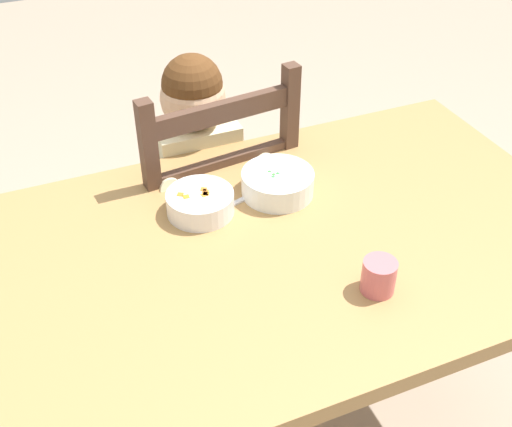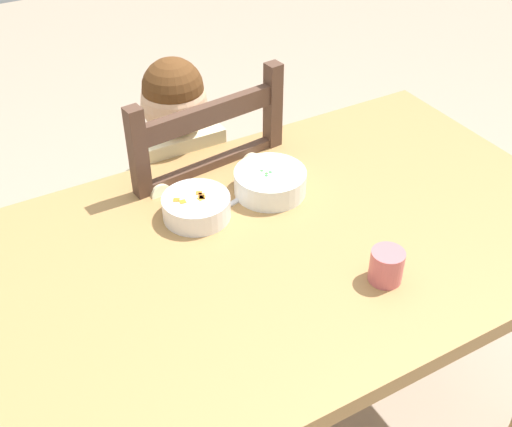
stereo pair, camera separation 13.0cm
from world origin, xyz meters
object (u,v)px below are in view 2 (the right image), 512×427
(child_figure, at_px, (184,177))
(bowl_of_carrots, at_px, (196,206))
(spoon, at_px, (218,211))
(drinking_cup, at_px, (386,266))
(dining_table, at_px, (264,281))
(dining_chair, at_px, (189,226))
(bowl_of_peas, at_px, (270,181))

(child_figure, height_order, bowl_of_carrots, child_figure)
(spoon, height_order, drinking_cup, drinking_cup)
(dining_table, bearing_deg, child_figure, 88.17)
(dining_chair, xyz_separation_m, bowl_of_peas, (0.09, -0.30, 0.31))
(bowl_of_carrots, bearing_deg, drinking_cup, -57.39)
(spoon, bearing_deg, bowl_of_peas, 4.82)
(dining_chair, distance_m, child_figure, 0.18)
(child_figure, distance_m, spoon, 0.33)
(bowl_of_carrots, distance_m, drinking_cup, 0.44)
(child_figure, xyz_separation_m, drinking_cup, (0.14, -0.66, 0.14))
(dining_chair, bearing_deg, bowl_of_carrots, -108.66)
(bowl_of_peas, height_order, spoon, bowl_of_peas)
(dining_chair, bearing_deg, child_figure, -129.66)
(dining_table, height_order, spoon, spoon)
(dining_chair, bearing_deg, drinking_cup, -78.53)
(spoon, distance_m, drinking_cup, 0.41)
(bowl_of_carrots, height_order, spoon, bowl_of_carrots)
(drinking_cup, bearing_deg, dining_table, 126.89)
(child_figure, distance_m, bowl_of_peas, 0.33)
(spoon, bearing_deg, dining_chair, 80.02)
(dining_table, height_order, dining_chair, dining_chair)
(dining_table, xyz_separation_m, bowl_of_peas, (0.11, 0.16, 0.13))
(dining_chair, distance_m, bowl_of_carrots, 0.44)
(spoon, xyz_separation_m, drinking_cup, (0.19, -0.36, 0.03))
(dining_chair, xyz_separation_m, bowl_of_carrots, (-0.10, -0.30, 0.30))
(spoon, bearing_deg, drinking_cup, -61.97)
(bowl_of_peas, distance_m, drinking_cup, 0.37)
(child_figure, height_order, spoon, child_figure)
(dining_table, distance_m, bowl_of_carrots, 0.22)
(dining_table, relative_size, bowl_of_carrots, 9.58)
(child_figure, bearing_deg, spoon, -99.14)
(dining_table, height_order, child_figure, child_figure)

